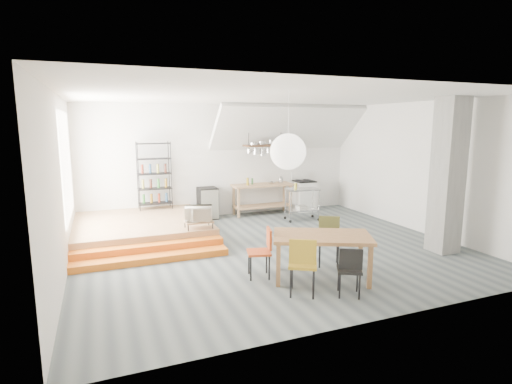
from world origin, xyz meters
name	(u,v)px	position (x,y,z in m)	size (l,w,h in m)	color
floor	(271,248)	(0.00, 0.00, 0.00)	(8.00, 8.00, 0.00)	#4A5255
wall_back	(223,161)	(0.00, 3.50, 1.60)	(8.00, 0.04, 3.20)	silver
wall_left	(60,185)	(-4.00, 0.00, 1.60)	(0.04, 7.00, 3.20)	silver
wall_right	(420,167)	(4.00, 0.00, 1.60)	(0.04, 7.00, 3.20)	silver
ceiling	(272,97)	(0.00, 0.00, 3.20)	(8.00, 7.00, 0.02)	white
slope_ceiling	(288,128)	(1.80, 2.90, 2.55)	(4.40, 1.80, 0.15)	white
window_pane	(67,166)	(-3.98, 1.50, 1.80)	(0.02, 2.50, 2.20)	white
platform	(142,228)	(-2.50, 2.00, 0.20)	(3.00, 3.00, 0.40)	#A47F52
step_lower	(152,259)	(-2.50, 0.05, 0.07)	(3.00, 0.35, 0.13)	orange
step_upper	(150,250)	(-2.50, 0.40, 0.13)	(3.00, 0.35, 0.27)	orange
concrete_column	(448,176)	(3.30, -1.50, 1.60)	(0.50, 0.50, 3.20)	slate
kitchen_counter	(262,193)	(1.10, 3.15, 0.63)	(1.80, 0.60, 0.91)	#A47F52
stove	(304,195)	(2.50, 3.16, 0.48)	(0.60, 0.60, 1.18)	white
pot_rack	(266,148)	(1.13, 2.92, 1.98)	(1.20, 0.50, 1.43)	#3E2918
wire_shelving	(154,175)	(-2.00, 3.20, 1.33)	(0.88, 0.38, 1.80)	black
microwave_shelf	(199,222)	(-1.40, 0.75, 0.55)	(0.60, 0.40, 0.16)	#A47F52
paper_lantern	(288,152)	(-0.42, -1.64, 2.20)	(0.60, 0.60, 0.60)	white
dining_table	(322,240)	(0.12, -1.89, 0.70)	(1.89, 1.54, 0.78)	brown
chair_mustard	(303,261)	(-0.53, -2.42, 0.57)	(0.59, 0.59, 0.95)	#A9831C
chair_black	(350,267)	(0.14, -2.71, 0.48)	(0.50, 0.50, 0.81)	black
chair_olive	(329,236)	(0.63, -1.31, 0.55)	(0.57, 0.57, 0.91)	brown
chair_red	(263,248)	(-0.79, -1.45, 0.52)	(0.49, 0.49, 0.87)	#BB441A
rolling_cart	(302,200)	(1.85, 2.05, 0.58)	(0.96, 0.61, 0.89)	silver
mini_fridge	(208,203)	(-0.56, 3.20, 0.45)	(0.52, 0.52, 0.89)	black
microwave	(198,214)	(-1.40, 0.75, 0.73)	(0.59, 0.40, 0.32)	beige
bowl	(271,183)	(1.37, 3.10, 0.94)	(0.22, 0.22, 0.05)	silver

